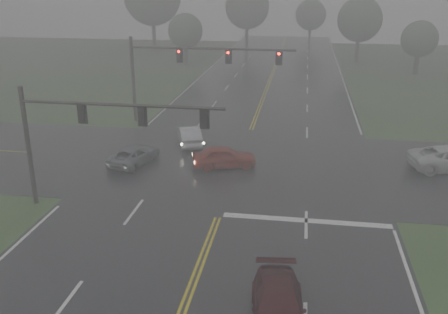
% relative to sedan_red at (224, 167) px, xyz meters
% --- Properties ---
extents(main_road, '(18.00, 160.00, 0.02)m').
position_rel_sedan_red_xyz_m(main_road, '(0.84, -1.30, 0.00)').
color(main_road, black).
rests_on(main_road, ground).
extents(cross_street, '(120.00, 14.00, 0.02)m').
position_rel_sedan_red_xyz_m(cross_street, '(0.84, 0.70, 0.00)').
color(cross_street, black).
rests_on(cross_street, ground).
extents(stop_bar, '(8.50, 0.50, 0.01)m').
position_rel_sedan_red_xyz_m(stop_bar, '(5.34, -6.90, 0.00)').
color(stop_bar, silver).
rests_on(stop_bar, ground).
extents(sedan_red, '(4.47, 2.78, 1.42)m').
position_rel_sedan_red_xyz_m(sedan_red, '(0.00, 0.00, 0.00)').
color(sedan_red, maroon).
rests_on(sedan_red, ground).
extents(sedan_silver, '(2.84, 4.53, 1.41)m').
position_rel_sedan_red_xyz_m(sedan_silver, '(-3.30, 4.32, 0.00)').
color(sedan_silver, '#B1B3B9').
rests_on(sedan_silver, ground).
extents(car_grey, '(2.95, 4.65, 1.20)m').
position_rel_sedan_red_xyz_m(car_grey, '(-5.96, -0.31, 0.00)').
color(car_grey, '#585B5F').
rests_on(car_grey, ground).
extents(signal_gantry_near, '(10.67, 0.28, 6.48)m').
position_rel_sedan_red_xyz_m(signal_gantry_near, '(-6.14, -7.00, 4.52)').
color(signal_gantry_near, black).
rests_on(signal_gantry_near, ground).
extents(signal_gantry_far, '(13.67, 0.36, 7.14)m').
position_rel_sedan_red_xyz_m(signal_gantry_far, '(-5.09, 10.01, 5.05)').
color(signal_gantry_far, black).
rests_on(signal_gantry_far, ground).
extents(tree_nw_a, '(4.87, 4.87, 7.15)m').
position_rel_sedan_red_xyz_m(tree_nw_a, '(-11.82, 39.75, 4.69)').
color(tree_nw_a, '#2F271E').
rests_on(tree_nw_a, ground).
extents(tree_ne_a, '(6.31, 6.31, 9.27)m').
position_rel_sedan_red_xyz_m(tree_ne_a, '(12.35, 45.45, 6.10)').
color(tree_ne_a, '#2F271E').
rests_on(tree_ne_a, ground).
extents(tree_n_mid, '(7.35, 7.35, 10.80)m').
position_rel_sedan_red_xyz_m(tree_n_mid, '(-5.09, 56.54, 7.10)').
color(tree_n_mid, '#2F271E').
rests_on(tree_n_mid, ground).
extents(tree_e_near, '(4.58, 4.58, 6.73)m').
position_rel_sedan_red_xyz_m(tree_e_near, '(19.04, 37.16, 4.41)').
color(tree_e_near, '#2F271E').
rests_on(tree_e_near, ground).
extents(tree_n_far, '(5.55, 5.55, 8.15)m').
position_rel_sedan_red_xyz_m(tree_n_far, '(5.56, 65.51, 5.36)').
color(tree_n_far, '#2F271E').
rests_on(tree_n_far, ground).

